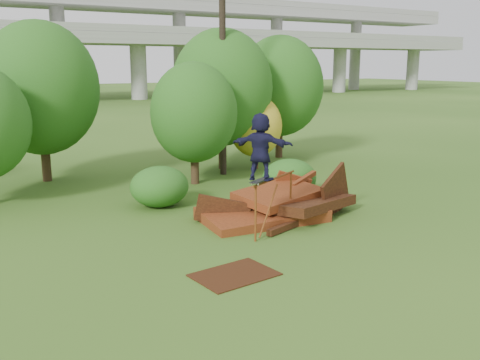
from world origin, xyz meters
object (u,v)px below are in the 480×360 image
scrap_pile (280,206)px  flat_plate (234,275)px  utility_pole (223,61)px  skater (261,147)px

scrap_pile → flat_plate: (-3.73, -3.42, -0.36)m
flat_plate → utility_pole: bearing=61.9°
skater → utility_pole: 9.43m
scrap_pile → skater: skater is taller
scrap_pile → utility_pole: 8.52m
scrap_pile → skater: size_ratio=3.01×
scrap_pile → skater: bearing=-139.6°
skater → utility_pole: utility_pole is taller
scrap_pile → flat_plate: 5.08m
flat_plate → utility_pole: utility_pole is taller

